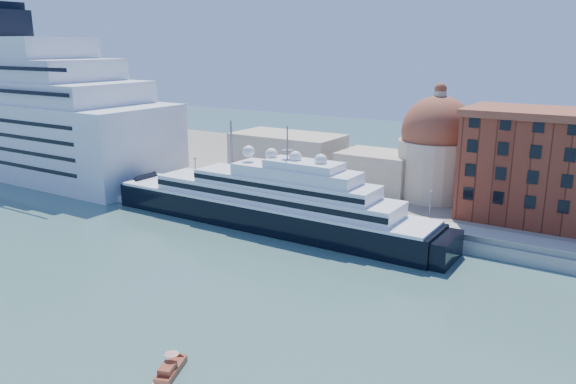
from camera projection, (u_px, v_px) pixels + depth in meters
The scene contains 10 objects.
ground at pixel (208, 262), 100.70m from camera, with size 400.00×400.00×0.00m, color #325756.
quay at pixel (305, 210), 128.11m from camera, with size 180.00×10.00×2.50m, color gray.
land at pixel (378, 177), 161.60m from camera, with size 260.00×72.00×2.00m, color slate.
quay_fence at pixel (294, 207), 123.97m from camera, with size 180.00×0.10×1.20m, color slate.
superyacht at pixel (255, 204), 121.39m from camera, with size 86.16×11.94×25.75m.
service_barge at pixel (109, 195), 142.82m from camera, with size 12.76×5.89×2.76m.
water_taxi at pixel (170, 368), 66.49m from camera, with size 3.87×6.08×2.74m.
warehouse at pixel (573, 168), 112.55m from camera, with size 43.00×19.00×23.25m.
church at pixel (375, 155), 141.67m from camera, with size 66.00×18.00×25.50m.
lamp_posts at pixel (255, 168), 131.10m from camera, with size 120.80×2.40×18.00m.
Camera 1 is at (62.85, -71.62, 37.81)m, focal length 35.00 mm.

